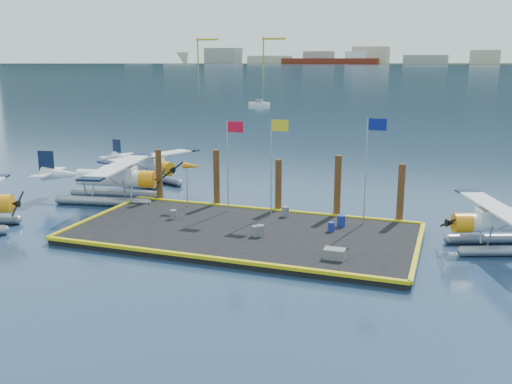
{
  "coord_description": "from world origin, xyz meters",
  "views": [
    {
      "loc": [
        11.41,
        -30.24,
        10.4
      ],
      "look_at": [
        0.1,
        2.0,
        2.31
      ],
      "focal_mm": 40.0,
      "sensor_mm": 36.0,
      "label": 1
    }
  ],
  "objects_px": {
    "piling_0": "(159,177)",
    "piling_3": "(337,188)",
    "seaplane_b": "(114,180)",
    "seaplane_d": "(502,225)",
    "drum_5": "(286,212)",
    "crate": "(335,254)",
    "piling_1": "(217,180)",
    "flagpole_yellow": "(274,153)",
    "seaplane_c": "(149,167)",
    "drum_0": "(173,214)",
    "drum_1": "(256,231)",
    "drum_4": "(341,221)",
    "piling_4": "(401,195)",
    "flagpole_red": "(230,152)",
    "piling_2": "(278,187)",
    "drum_3": "(260,231)",
    "windsock": "(193,167)",
    "flagpole_blue": "(370,155)",
    "drum_2": "(331,227)"
  },
  "relations": [
    {
      "from": "drum_3",
      "to": "drum_4",
      "type": "bearing_deg",
      "value": 40.69
    },
    {
      "from": "piling_0",
      "to": "piling_3",
      "type": "relative_size",
      "value": 0.93
    },
    {
      "from": "piling_4",
      "to": "seaplane_b",
      "type": "bearing_deg",
      "value": -178.37
    },
    {
      "from": "seaplane_b",
      "to": "crate",
      "type": "bearing_deg",
      "value": 56.18
    },
    {
      "from": "drum_0",
      "to": "drum_1",
      "type": "height_order",
      "value": "drum_1"
    },
    {
      "from": "seaplane_c",
      "to": "flagpole_red",
      "type": "height_order",
      "value": "flagpole_red"
    },
    {
      "from": "seaplane_d",
      "to": "piling_4",
      "type": "relative_size",
      "value": 2.22
    },
    {
      "from": "drum_0",
      "to": "drum_4",
      "type": "distance_m",
      "value": 10.55
    },
    {
      "from": "seaplane_c",
      "to": "drum_0",
      "type": "height_order",
      "value": "seaplane_c"
    },
    {
      "from": "flagpole_red",
      "to": "flagpole_yellow",
      "type": "height_order",
      "value": "flagpole_yellow"
    },
    {
      "from": "flagpole_blue",
      "to": "piling_3",
      "type": "height_order",
      "value": "flagpole_blue"
    },
    {
      "from": "seaplane_b",
      "to": "seaplane_d",
      "type": "distance_m",
      "value": 26.3
    },
    {
      "from": "drum_5",
      "to": "piling_2",
      "type": "relative_size",
      "value": 0.17
    },
    {
      "from": "piling_3",
      "to": "piling_4",
      "type": "relative_size",
      "value": 1.07
    },
    {
      "from": "piling_1",
      "to": "drum_5",
      "type": "bearing_deg",
      "value": -16.17
    },
    {
      "from": "piling_3",
      "to": "drum_5",
      "type": "bearing_deg",
      "value": -152.18
    },
    {
      "from": "crate",
      "to": "flagpole_yellow",
      "type": "bearing_deg",
      "value": 128.47
    },
    {
      "from": "piling_0",
      "to": "drum_4",
      "type": "bearing_deg",
      "value": -10.7
    },
    {
      "from": "piling_4",
      "to": "piling_0",
      "type": "bearing_deg",
      "value": 180.0
    },
    {
      "from": "drum_0",
      "to": "piling_0",
      "type": "relative_size",
      "value": 0.14
    },
    {
      "from": "drum_1",
      "to": "drum_4",
      "type": "distance_m",
      "value": 5.54
    },
    {
      "from": "seaplane_b",
      "to": "windsock",
      "type": "height_order",
      "value": "seaplane_b"
    },
    {
      "from": "seaplane_d",
      "to": "windsock",
      "type": "height_order",
      "value": "windsock"
    },
    {
      "from": "seaplane_b",
      "to": "piling_4",
      "type": "xyz_separation_m",
      "value": [
        20.44,
        0.58,
        0.39
      ]
    },
    {
      "from": "drum_2",
      "to": "piling_4",
      "type": "xyz_separation_m",
      "value": [
        3.56,
        3.8,
        1.32
      ]
    },
    {
      "from": "windsock",
      "to": "drum_3",
      "type": "bearing_deg",
      "value": -35.26
    },
    {
      "from": "seaplane_b",
      "to": "flagpole_red",
      "type": "height_order",
      "value": "flagpole_red"
    },
    {
      "from": "seaplane_c",
      "to": "crate",
      "type": "bearing_deg",
      "value": 77.38
    },
    {
      "from": "drum_4",
      "to": "piling_3",
      "type": "bearing_deg",
      "value": 107.13
    },
    {
      "from": "crate",
      "to": "flagpole_blue",
      "type": "relative_size",
      "value": 0.16
    },
    {
      "from": "seaplane_c",
      "to": "drum_0",
      "type": "xyz_separation_m",
      "value": [
        7.51,
        -10.15,
        -0.77
      ]
    },
    {
      "from": "seaplane_b",
      "to": "crate",
      "type": "relative_size",
      "value": 9.79
    },
    {
      "from": "piling_0",
      "to": "piling_2",
      "type": "distance_m",
      "value": 9.0
    },
    {
      "from": "windsock",
      "to": "piling_1",
      "type": "xyz_separation_m",
      "value": [
        1.03,
        1.6,
        -1.13
      ]
    },
    {
      "from": "flagpole_yellow",
      "to": "piling_2",
      "type": "xyz_separation_m",
      "value": [
        -0.2,
        1.6,
        -2.61
      ]
    },
    {
      "from": "seaplane_c",
      "to": "windsock",
      "type": "bearing_deg",
      "value": 70.49
    },
    {
      "from": "seaplane_b",
      "to": "flagpole_yellow",
      "type": "height_order",
      "value": "flagpole_yellow"
    },
    {
      "from": "seaplane_c",
      "to": "piling_4",
      "type": "distance_m",
      "value": 21.85
    },
    {
      "from": "crate",
      "to": "piling_2",
      "type": "height_order",
      "value": "piling_2"
    },
    {
      "from": "piling_4",
      "to": "drum_5",
      "type": "bearing_deg",
      "value": -167.22
    },
    {
      "from": "flagpole_red",
      "to": "piling_2",
      "type": "distance_m",
      "value": 4.07
    },
    {
      "from": "seaplane_b",
      "to": "flagpole_yellow",
      "type": "xyz_separation_m",
      "value": [
        12.64,
        -1.02,
        2.91
      ]
    },
    {
      "from": "seaplane_b",
      "to": "flagpole_red",
      "type": "bearing_deg",
      "value": 73.56
    },
    {
      "from": "seaplane_c",
      "to": "piling_1",
      "type": "bearing_deg",
      "value": 80.93
    },
    {
      "from": "drum_4",
      "to": "windsock",
      "type": "bearing_deg",
      "value": 174.42
    },
    {
      "from": "seaplane_c",
      "to": "piling_3",
      "type": "height_order",
      "value": "piling_3"
    },
    {
      "from": "seaplane_c",
      "to": "piling_1",
      "type": "height_order",
      "value": "piling_1"
    },
    {
      "from": "drum_3",
      "to": "piling_2",
      "type": "relative_size",
      "value": 0.17
    },
    {
      "from": "seaplane_c",
      "to": "piling_0",
      "type": "bearing_deg",
      "value": 60.18
    },
    {
      "from": "piling_1",
      "to": "seaplane_c",
      "type": "bearing_deg",
      "value": 146.61
    }
  ]
}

